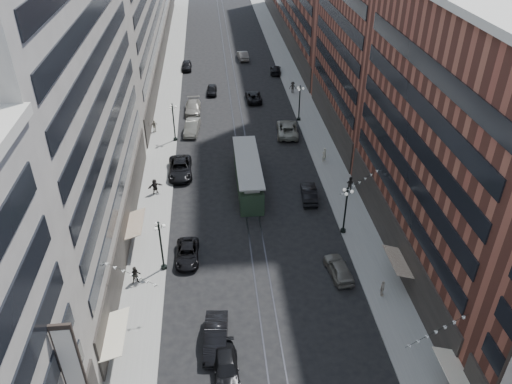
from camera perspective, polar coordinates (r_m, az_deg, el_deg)
name	(u,v)px	position (r m, az deg, el deg)	size (l,w,h in m)	color
ground	(238,123)	(75.94, -2.04, 7.86)	(220.00, 220.00, 0.00)	black
sidewalk_west	(168,100)	(85.28, -10.00, 10.33)	(4.00, 180.00, 0.15)	gray
sidewalk_east	(299,95)	(86.27, 4.96, 10.98)	(4.00, 180.00, 0.15)	gray
rail_west	(230,98)	(85.06, -2.96, 10.68)	(0.12, 180.00, 0.02)	#2D2D33
rail_east	(239,98)	(85.12, -2.00, 10.72)	(0.12, 180.00, 0.02)	#2D2D33
building_west_mid	(62,116)	(47.33, -21.31, 8.06)	(8.00, 36.00, 28.00)	#A49E92
building_east_mid	(455,146)	(46.78, 21.78, 4.92)	(8.00, 30.00, 24.00)	brown
lamppost_sw_far	(161,244)	(47.11, -10.81, -5.87)	(1.03, 1.14, 5.52)	black
lamppost_sw_mid	(174,121)	(70.21, -9.40, 8.02)	(1.03, 1.14, 5.52)	black
lamppost_se_far	(346,209)	(51.68, 10.20, -1.89)	(1.03, 1.14, 5.52)	black
lamppost_se_mid	(299,102)	(75.72, 4.99, 10.23)	(1.03, 1.14, 5.52)	black
streetcar	(248,175)	(59.38, -0.94, 1.99)	(2.83, 12.81, 3.54)	#223624
car_2	(187,254)	(49.47, -7.85, -6.98)	(2.21, 4.80, 1.33)	black
car_4	(339,268)	(47.87, 9.43, -8.61)	(1.82, 4.52, 1.54)	#646259
car_5	(216,337)	(41.49, -4.62, -16.20)	(1.81, 5.19, 1.71)	black
pedestrian_2	(136,275)	(47.38, -13.57, -9.23)	(0.90, 0.49, 1.85)	black
pedestrian_4	(382,288)	(46.38, 14.25, -10.62)	(0.96, 0.44, 1.64)	#BEB09D
car_7	(180,168)	(62.93, -8.65, 2.69)	(2.84, 6.17, 1.71)	black
car_8	(193,107)	(79.87, -7.21, 9.58)	(2.35, 5.78, 1.68)	gray
car_9	(186,66)	(98.85, -7.95, 14.12)	(1.86, 4.63, 1.58)	black
car_10	(309,193)	(57.84, 6.07, -0.13)	(1.65, 4.73, 1.56)	black
car_11	(287,129)	(72.33, 3.60, 7.24)	(2.92, 6.33, 1.76)	gray
car_12	(276,70)	(96.17, 2.25, 13.81)	(1.93, 4.76, 1.38)	black
car_13	(212,90)	(86.74, -5.07, 11.54)	(1.66, 4.12, 1.40)	black
car_14	(243,55)	(103.68, -1.51, 15.34)	(1.78, 5.12, 1.69)	#66625B
pedestrian_5	(155,186)	(59.34, -11.47, 0.62)	(1.75, 0.50, 1.89)	black
pedestrian_6	(155,126)	(74.04, -11.52, 7.40)	(1.06, 0.48, 1.81)	#B1A993
pedestrian_7	(350,184)	(59.81, 10.69, 0.96)	(0.88, 0.48, 1.80)	black
pedestrian_8	(324,155)	(65.36, 7.79, 4.25)	(0.71, 0.46, 1.94)	beige
pedestrian_9	(293,87)	(86.64, 4.21, 11.85)	(1.25, 0.52, 1.94)	black
car_extra_0	(192,127)	(73.23, -7.32, 7.36)	(1.85, 5.30, 1.75)	#636258
car_extra_1	(254,97)	(83.65, -0.27, 10.85)	(2.39, 5.18, 1.44)	black
car_extra_2	(226,368)	(39.81, -3.46, -19.39)	(1.94, 4.76, 1.38)	black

